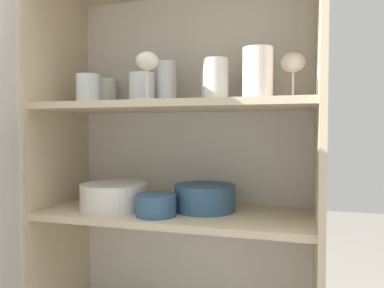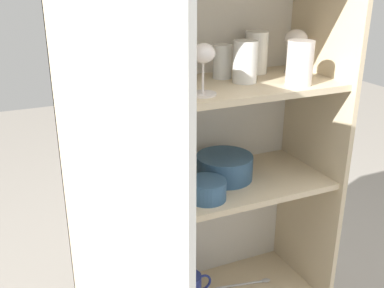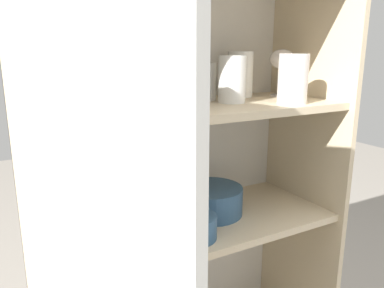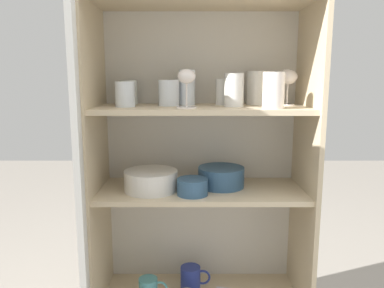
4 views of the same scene
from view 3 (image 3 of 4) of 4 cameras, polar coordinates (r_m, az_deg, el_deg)
The scene contains 18 objects.
cupboard_back_panel at distance 1.22m, azimuth -4.12°, elevation -9.68°, with size 0.85×0.02×1.47m, color silver.
cupboard_side_left at distance 0.98m, azimuth -23.06°, elevation -17.23°, with size 0.02×0.36×1.47m, color #CCB793.
cupboard_side_right at distance 1.32m, azimuth 16.10°, elevation -8.48°, with size 0.02×0.36×1.47m, color #CCB793.
shelf_board_middle at distance 1.08m, azimuth -0.15°, elevation -12.38°, with size 0.81×0.33×0.02m, color beige.
shelf_board_upper at distance 0.98m, azimuth -0.16°, elevation 5.32°, with size 0.81×0.33×0.02m, color beige.
tumbler_glass_0 at distance 1.08m, azimuth 2.11°, elevation 9.47°, with size 0.06×0.06×0.11m.
tumbler_glass_1 at distance 1.17m, azimuth 7.38°, elevation 10.47°, with size 0.08×0.08×0.14m.
tumbler_glass_2 at distance 0.97m, azimuth -19.22°, elevation 8.05°, with size 0.07×0.07×0.10m.
tumbler_glass_3 at distance 0.85m, azimuth -17.19°, elevation 7.36°, with size 0.08×0.08×0.10m.
tumbler_glass_4 at distance 0.95m, azimuth -8.07°, elevation 8.61°, with size 0.08×0.08×0.10m.
tumbler_glass_5 at distance 1.01m, azimuth -5.11°, elevation 10.13°, with size 0.07×0.07×0.14m.
tumbler_glass_6 at distance 1.04m, azimuth 15.12°, elevation 9.56°, with size 0.08×0.08×0.13m.
tumbler_glass_7 at distance 1.03m, azimuth 6.13°, elevation 9.78°, with size 0.07×0.07×0.13m.
wine_glass_0 at distance 0.86m, azimuth -0.64°, elevation 11.50°, with size 0.08×0.08×0.14m.
wine_glass_1 at distance 1.20m, azimuth 13.53°, elevation 12.12°, with size 0.07×0.07×0.14m.
plate_stack_white at distance 0.96m, azimuth -10.14°, elevation -12.62°, with size 0.21×0.21×0.08m.
mixing_bowl_large at distance 1.12m, azimuth 2.84°, elevation -8.41°, with size 0.19×0.19×0.08m.
serving_bowl_small at distance 0.98m, azimuth 0.29°, elevation -12.30°, with size 0.12×0.12×0.06m.
Camera 3 is at (-0.46, -0.68, 1.22)m, focal length 35.00 mm.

